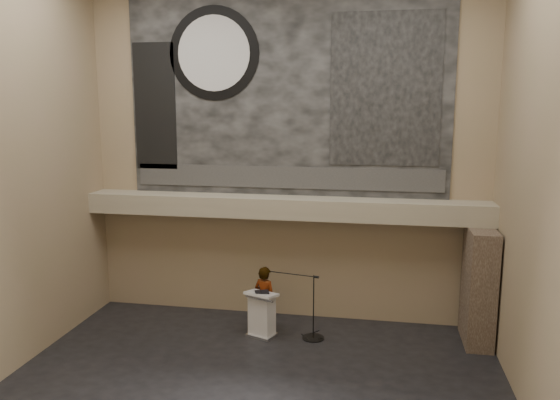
# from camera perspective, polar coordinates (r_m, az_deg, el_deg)

# --- Properties ---
(floor) EXTENTS (10.00, 10.00, 0.00)m
(floor) POSITION_cam_1_polar(r_m,az_deg,el_deg) (11.17, -3.15, -19.35)
(floor) COLOR black
(floor) RESTS_ON ground
(wall_back) EXTENTS (10.00, 0.02, 8.50)m
(wall_back) POSITION_cam_1_polar(r_m,az_deg,el_deg) (13.70, 0.61, 4.90)
(wall_back) COLOR #8E7D5A
(wall_back) RESTS_ON floor
(wall_front) EXTENTS (10.00, 0.02, 8.50)m
(wall_front) POSITION_cam_1_polar(r_m,az_deg,el_deg) (6.05, -12.44, -1.95)
(wall_front) COLOR #8E7D5A
(wall_front) RESTS_ON floor
(wall_left) EXTENTS (0.02, 8.00, 8.50)m
(wall_left) POSITION_cam_1_polar(r_m,az_deg,el_deg) (12.02, -27.26, 3.06)
(wall_left) COLOR #8E7D5A
(wall_left) RESTS_ON floor
(wall_right) EXTENTS (0.02, 8.00, 8.50)m
(wall_right) POSITION_cam_1_polar(r_m,az_deg,el_deg) (9.89, 26.02, 1.88)
(wall_right) COLOR #8E7D5A
(wall_right) RESTS_ON floor
(soffit) EXTENTS (10.00, 0.80, 0.50)m
(soffit) POSITION_cam_1_polar(r_m,az_deg,el_deg) (13.49, 0.31, -0.75)
(soffit) COLOR gray
(soffit) RESTS_ON wall_back
(sprinkler_left) EXTENTS (0.04, 0.04, 0.06)m
(sprinkler_left) POSITION_cam_1_polar(r_m,az_deg,el_deg) (13.87, -6.26, -1.70)
(sprinkler_left) COLOR #B2893D
(sprinkler_left) RESTS_ON soffit
(sprinkler_right) EXTENTS (0.04, 0.04, 0.06)m
(sprinkler_right) POSITION_cam_1_polar(r_m,az_deg,el_deg) (13.31, 8.36, -2.25)
(sprinkler_right) COLOR #B2893D
(sprinkler_right) RESTS_ON soffit
(banner) EXTENTS (8.00, 0.05, 5.00)m
(banner) POSITION_cam_1_polar(r_m,az_deg,el_deg) (13.62, 0.60, 10.98)
(banner) COLOR black
(banner) RESTS_ON wall_back
(banner_text_strip) EXTENTS (7.76, 0.02, 0.55)m
(banner_text_strip) POSITION_cam_1_polar(r_m,az_deg,el_deg) (13.70, 0.55, 2.38)
(banner_text_strip) COLOR #303030
(banner_text_strip) RESTS_ON banner
(banner_clock_rim) EXTENTS (2.30, 0.02, 2.30)m
(banner_clock_rim) POSITION_cam_1_polar(r_m,az_deg,el_deg) (14.05, -6.93, 14.97)
(banner_clock_rim) COLOR black
(banner_clock_rim) RESTS_ON banner
(banner_clock_face) EXTENTS (1.84, 0.02, 1.84)m
(banner_clock_face) POSITION_cam_1_polar(r_m,az_deg,el_deg) (14.03, -6.96, 14.97)
(banner_clock_face) COLOR silver
(banner_clock_face) RESTS_ON banner
(banner_building_print) EXTENTS (2.60, 0.02, 3.60)m
(banner_building_print) POSITION_cam_1_polar(r_m,az_deg,el_deg) (13.38, 10.95, 11.25)
(banner_building_print) COLOR black
(banner_building_print) RESTS_ON banner
(banner_brick_print) EXTENTS (1.10, 0.02, 3.20)m
(banner_brick_print) POSITION_cam_1_polar(r_m,az_deg,el_deg) (14.55, -12.93, 9.49)
(banner_brick_print) COLOR black
(banner_brick_print) RESTS_ON banner
(stone_pier) EXTENTS (0.60, 1.40, 2.70)m
(stone_pier) POSITION_cam_1_polar(r_m,az_deg,el_deg) (13.46, 20.05, -8.45)
(stone_pier) COLOR #423328
(stone_pier) RESTS_ON floor
(lectern) EXTENTS (0.84, 0.72, 1.13)m
(lectern) POSITION_cam_1_polar(r_m,az_deg,el_deg) (13.20, -1.91, -11.87)
(lectern) COLOR silver
(lectern) RESTS_ON floor
(binder) EXTENTS (0.39, 0.35, 0.04)m
(binder) POSITION_cam_1_polar(r_m,az_deg,el_deg) (12.97, -1.90, -9.61)
(binder) COLOR black
(binder) RESTS_ON lectern
(papers) EXTENTS (0.24, 0.33, 0.00)m
(papers) POSITION_cam_1_polar(r_m,az_deg,el_deg) (13.01, -2.26, -9.62)
(papers) COLOR white
(papers) RESTS_ON lectern
(speaker_person) EXTENTS (0.71, 0.60, 1.64)m
(speaker_person) POSITION_cam_1_polar(r_m,az_deg,el_deg) (13.38, -1.58, -10.33)
(speaker_person) COLOR white
(speaker_person) RESTS_ON floor
(mic_stand) EXTENTS (1.58, 0.54, 1.56)m
(mic_stand) POSITION_cam_1_polar(r_m,az_deg,el_deg) (13.26, 3.28, -13.22)
(mic_stand) COLOR black
(mic_stand) RESTS_ON floor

